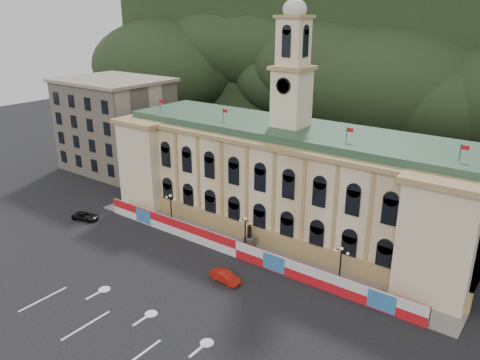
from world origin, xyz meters
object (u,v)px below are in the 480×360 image
Objects in this scene: statue at (249,241)px; red_sedan at (225,277)px; lamp_center at (245,231)px; black_suv at (86,216)px.

statue is 8.97m from red_sedan.
lamp_center reaches higher than red_sedan.
red_sedan is at bearing -73.69° from statue.
black_suv is (-26.48, -7.62, -0.59)m from statue.
red_sedan is at bearing -71.67° from lamp_center.
black_suv is (-26.48, -6.62, -2.48)m from lamp_center.
lamp_center is (0.00, -1.00, 1.89)m from statue.
statue is 0.79× the size of black_suv.
statue is at bearing 90.00° from lamp_center.
red_sedan is (2.51, -8.59, -0.51)m from statue.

